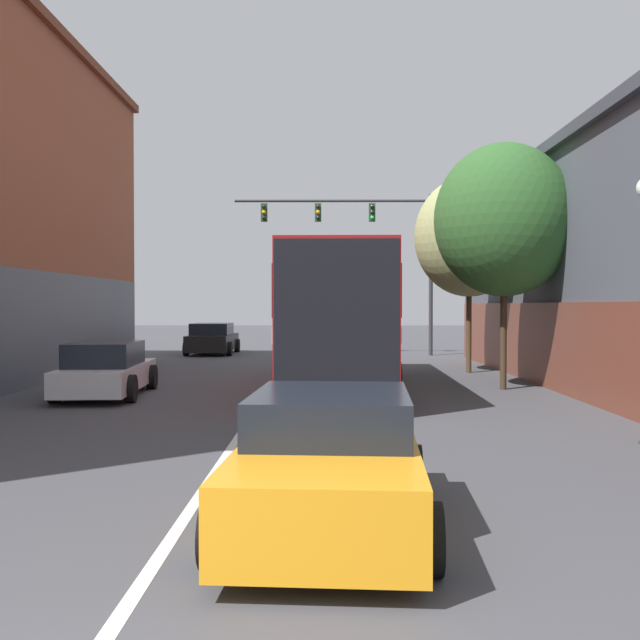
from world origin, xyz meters
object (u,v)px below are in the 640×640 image
Objects in this scene: parked_car_left_near at (212,339)px; street_tree_far at (504,220)px; traffic_signal_gantry at (367,235)px; bus at (337,313)px; hatchback_foreground at (330,462)px; street_tree_near at (469,237)px; parked_car_left_mid at (106,370)px.

parked_car_left_near is 17.89m from street_tree_far.
parked_car_left_near is at bearing 172.68° from traffic_signal_gantry.
bus is 2.86× the size of hatchback_foreground.
street_tree_far is at bearing -90.37° from street_tree_near.
traffic_signal_gantry is at bearing 108.72° from street_tree_near.
street_tree_near is at bearing -133.14° from parked_car_left_near.
street_tree_far is at bearing -98.22° from bus.
traffic_signal_gantry reaches higher than bus.
street_tree_near is at bearing -61.12° from parked_car_left_mid.
parked_car_left_mid is at bearing 112.22° from bus.
street_tree_near is at bearing -45.33° from bus.
parked_car_left_near is (-5.52, 13.68, -1.35)m from bus.
parked_car_left_mid is 0.53× the size of traffic_signal_gantry.
street_tree_far reaches higher than parked_car_left_mid.
bus is 6.30m from parked_car_left_mid.
parked_car_left_near is 0.68× the size of street_tree_far.
street_tree_near reaches higher than bus.
bus is 2.56× the size of parked_car_left_mid.
traffic_signal_gantry reaches higher than street_tree_near.
bus is 5.10m from street_tree_far.
hatchback_foreground is 18.31m from street_tree_near.
hatchback_foreground is at bearing 179.81° from bus.
parked_car_left_near is 14.25m from street_tree_near.
street_tree_near is at bearing -71.28° from traffic_signal_gantry.
street_tree_near reaches higher than parked_car_left_mid.
hatchback_foreground is at bearing -94.02° from traffic_signal_gantry.
hatchback_foreground is at bearing -110.78° from street_tree_far.
parked_car_left_near is at bearing -4.27° from parked_car_left_mid.
parked_car_left_near is at bearing 124.55° from street_tree_far.
bus is 14.81m from parked_car_left_near.
street_tree_near is at bearing 89.63° from street_tree_far.
traffic_signal_gantry reaches higher than parked_car_left_mid.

